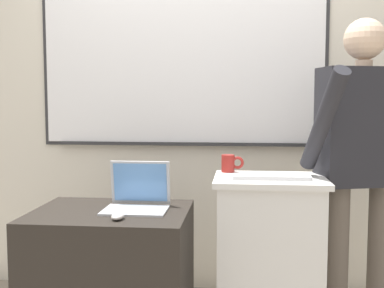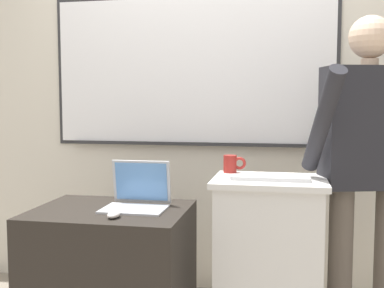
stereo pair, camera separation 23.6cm
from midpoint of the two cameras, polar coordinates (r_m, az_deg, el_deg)
back_wall at (r=3.38m, az=-1.20°, el=6.17°), size 6.40×0.17×2.77m
lectern_podium at (r=2.69m, az=6.55°, el=-13.64°), size 0.59×0.47×0.92m
side_desk at (r=2.74m, az=-12.08°, el=-15.40°), size 0.83×0.65×0.75m
person_presenter at (r=2.77m, az=17.19°, el=-0.96°), size 0.64×0.65×1.77m
laptop at (r=2.64m, az=-8.97°, el=-5.97°), size 0.34×0.29×0.25m
wireless_keyboard at (r=2.52m, az=6.79°, el=-3.93°), size 0.40×0.12×0.02m
computer_mouse_by_laptop at (r=2.42m, az=-11.60°, el=-8.41°), size 0.06×0.10×0.03m
coffee_mug at (r=2.74m, az=1.99°, el=-2.32°), size 0.13×0.07×0.10m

